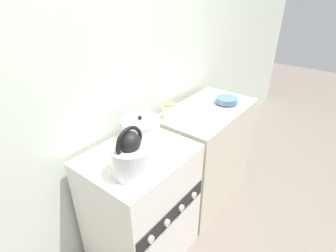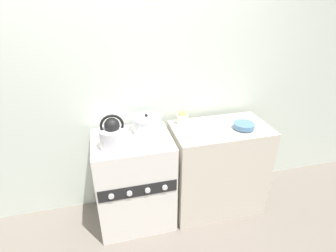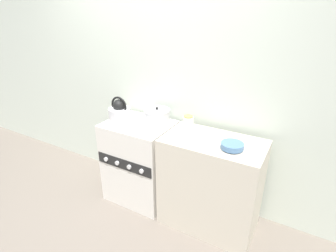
{
  "view_description": "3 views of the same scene",
  "coord_description": "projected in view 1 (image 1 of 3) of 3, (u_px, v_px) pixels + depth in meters",
  "views": [
    {
      "loc": [
        -0.92,
        -0.68,
        1.78
      ],
      "look_at": [
        0.34,
        0.3,
        0.91
      ],
      "focal_mm": 28.0,
      "sensor_mm": 36.0,
      "label": 1
    },
    {
      "loc": [
        -0.17,
        -1.65,
        1.97
      ],
      "look_at": [
        0.32,
        0.28,
        0.95
      ],
      "focal_mm": 28.0,
      "sensor_mm": 36.0,
      "label": 2
    },
    {
      "loc": [
        1.45,
        -1.68,
        1.91
      ],
      "look_at": [
        0.35,
        0.25,
        0.93
      ],
      "focal_mm": 28.0,
      "sensor_mm": 36.0,
      "label": 3
    }
  ],
  "objects": [
    {
      "name": "enamel_bowl",
      "position": [
        227.0,
        100.0,
        2.19
      ],
      "size": [
        0.18,
        0.18,
        0.05
      ],
      "color": "#4C729E",
      "rests_on": "counter"
    },
    {
      "name": "counter",
      "position": [
        204.0,
        154.0,
        2.33
      ],
      "size": [
        0.87,
        0.5,
        0.89
      ],
      "color": "beige",
      "rests_on": "ground_plane"
    },
    {
      "name": "kettle",
      "position": [
        131.0,
        156.0,
        1.38
      ],
      "size": [
        0.26,
        0.22,
        0.28
      ],
      "color": "silver",
      "rests_on": "stove"
    },
    {
      "name": "cooking_pot",
      "position": [
        141.0,
        129.0,
        1.72
      ],
      "size": [
        0.26,
        0.26,
        0.16
      ],
      "color": "silver",
      "rests_on": "stove"
    },
    {
      "name": "stove",
      "position": [
        142.0,
        207.0,
        1.79
      ],
      "size": [
        0.67,
        0.55,
        0.88
      ],
      "color": "silver",
      "rests_on": "ground_plane"
    },
    {
      "name": "storage_jar",
      "position": [
        169.0,
        110.0,
        1.96
      ],
      "size": [
        0.1,
        0.1,
        0.11
      ],
      "color": "silver",
      "rests_on": "counter"
    },
    {
      "name": "wall_back",
      "position": [
        95.0,
        84.0,
        1.59
      ],
      "size": [
        7.0,
        0.06,
        2.5
      ],
      "color": "silver",
      "rests_on": "ground_plane"
    }
  ]
}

